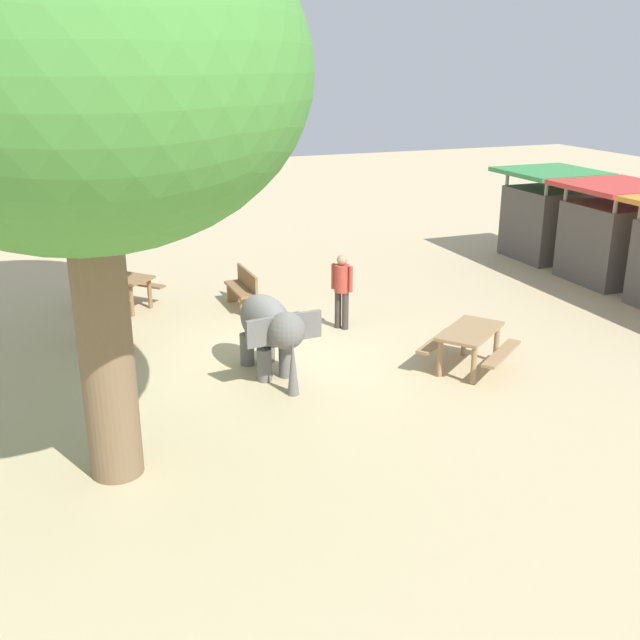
# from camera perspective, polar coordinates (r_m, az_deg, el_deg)

# --- Properties ---
(ground_plane) EXTENTS (60.00, 60.00, 0.00)m
(ground_plane) POSITION_cam_1_polar(r_m,az_deg,el_deg) (14.21, -3.52, -3.30)
(ground_plane) COLOR tan
(elephant) EXTENTS (2.08, 1.39, 1.43)m
(elephant) POSITION_cam_1_polar(r_m,az_deg,el_deg) (13.38, -3.84, -0.56)
(elephant) COLOR slate
(elephant) RESTS_ON ground_plane
(person_handler) EXTENTS (0.43, 0.34, 1.62)m
(person_handler) POSITION_cam_1_polar(r_m,az_deg,el_deg) (15.71, 1.68, 2.62)
(person_handler) COLOR #3F3833
(person_handler) RESTS_ON ground_plane
(shade_tree_main) EXTENTS (5.57, 5.10, 7.66)m
(shade_tree_main) POSITION_cam_1_polar(r_m,az_deg,el_deg) (14.64, -17.52, 19.12)
(shade_tree_main) COLOR brown
(shade_tree_main) RESTS_ON ground_plane
(shade_tree_secondary) EXTENTS (5.97, 5.47, 7.44)m
(shade_tree_secondary) POSITION_cam_1_polar(r_m,az_deg,el_deg) (9.57, -18.01, 17.35)
(shade_tree_secondary) COLOR brown
(shade_tree_secondary) RESTS_ON ground_plane
(wooden_bench) EXTENTS (1.41, 0.43, 0.88)m
(wooden_bench) POSITION_cam_1_polar(r_m,az_deg,el_deg) (17.30, -5.89, 2.46)
(wooden_bench) COLOR olive
(wooden_bench) RESTS_ON ground_plane
(picnic_table_near) EXTENTS (2.09, 2.09, 0.78)m
(picnic_table_near) POSITION_cam_1_polar(r_m,az_deg,el_deg) (13.98, 11.36, -1.46)
(picnic_table_near) COLOR #9E7A51
(picnic_table_near) RESTS_ON ground_plane
(picnic_table_far) EXTENTS (2.11, 2.10, 0.78)m
(picnic_table_far) POSITION_cam_1_polar(r_m,az_deg,el_deg) (17.71, -15.09, 2.67)
(picnic_table_far) COLOR olive
(picnic_table_far) RESTS_ON ground_plane
(market_stall_green) EXTENTS (2.50, 2.50, 2.52)m
(market_stall_green) POSITION_cam_1_polar(r_m,az_deg,el_deg) (22.48, 16.92, 7.41)
(market_stall_green) COLOR #59514C
(market_stall_green) RESTS_ON ground_plane
(market_stall_red) EXTENTS (2.50, 2.50, 2.52)m
(market_stall_red) POSITION_cam_1_polar(r_m,az_deg,el_deg) (20.54, 21.30, 5.86)
(market_stall_red) COLOR #59514C
(market_stall_red) RESTS_ON ground_plane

